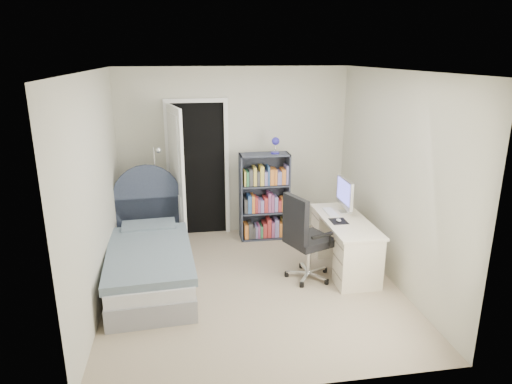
{
  "coord_description": "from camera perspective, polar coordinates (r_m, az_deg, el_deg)",
  "views": [
    {
      "loc": [
        -0.75,
        -4.88,
        2.68
      ],
      "look_at": [
        0.06,
        0.1,
        1.14
      ],
      "focal_mm": 32.0,
      "sensor_mm": 36.0,
      "label": 1
    }
  ],
  "objects": [
    {
      "name": "bed",
      "position": [
        5.74,
        -13.1,
        -8.17
      ],
      "size": [
        1.07,
        2.07,
        1.24
      ],
      "color": "gray",
      "rests_on": "ground"
    },
    {
      "name": "office_chair",
      "position": [
        5.52,
        6.0,
        -5.26
      ],
      "size": [
        0.63,
        0.63,
        1.09
      ],
      "color": "silver",
      "rests_on": "ground"
    },
    {
      "name": "room_shell",
      "position": [
        5.14,
        -0.44,
        0.86
      ],
      "size": [
        3.5,
        3.7,
        2.6
      ],
      "color": "gray",
      "rests_on": "ground"
    },
    {
      "name": "desk",
      "position": [
        5.99,
        10.97,
        -6.06
      ],
      "size": [
        0.55,
        1.37,
        1.12
      ],
      "color": "#ECE0C5",
      "rests_on": "ground"
    },
    {
      "name": "bookcase",
      "position": [
        6.75,
        1.15,
        -0.99
      ],
      "size": [
        0.72,
        0.31,
        1.53
      ],
      "color": "#363B49",
      "rests_on": "ground"
    },
    {
      "name": "nightstand",
      "position": [
        6.93,
        -13.77,
        -3.17
      ],
      "size": [
        0.35,
        0.35,
        0.53
      ],
      "color": "tan",
      "rests_on": "ground"
    },
    {
      "name": "door",
      "position": [
        6.6,
        -8.93,
        2.37
      ],
      "size": [
        0.92,
        0.81,
        2.06
      ],
      "color": "black",
      "rests_on": "ground"
    },
    {
      "name": "floor_lamp",
      "position": [
        6.5,
        -12.03,
        -2.01
      ],
      "size": [
        0.21,
        0.21,
        1.48
      ],
      "color": "silver",
      "rests_on": "ground"
    }
  ]
}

